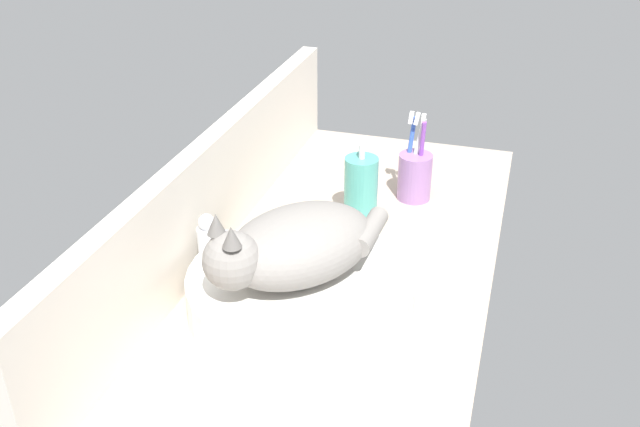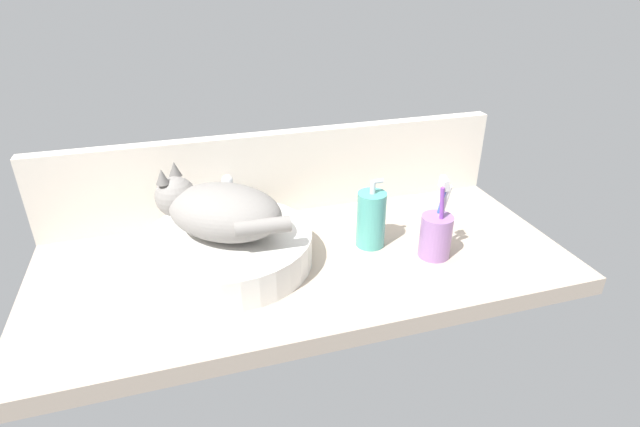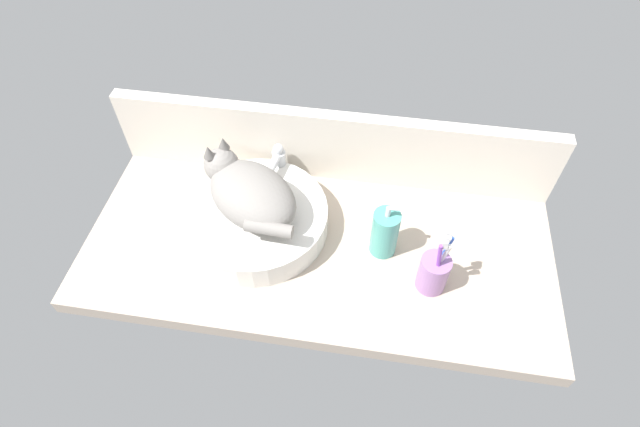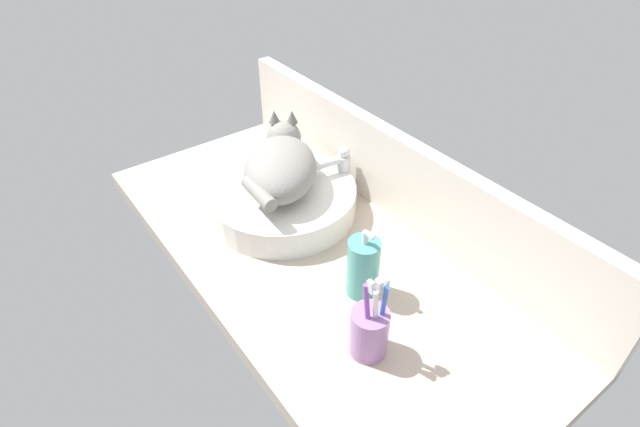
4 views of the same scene
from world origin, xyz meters
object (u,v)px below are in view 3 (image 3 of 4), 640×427
sink_basin (256,219)px  faucet (278,165)px  cat (249,192)px  soap_dispenser (385,233)px  toothbrush_cup (434,272)px

sink_basin → faucet: (2.50, 15.87, 3.80)cm
cat → soap_dispenser: size_ratio=1.84×
soap_dispenser → cat: bearing=175.7°
cat → faucet: cat is taller
faucet → soap_dispenser: bearing=-30.6°
sink_basin → toothbrush_cup: 45.52cm
cat → faucet: bearing=76.5°
sink_basin → cat: cat is taller
sink_basin → soap_dispenser: 32.54cm
soap_dispenser → toothbrush_cup: toothbrush_cup is taller
cat → soap_dispenser: bearing=-4.3°
soap_dispenser → faucet: bearing=149.4°
toothbrush_cup → cat: bearing=166.3°
faucet → toothbrush_cup: 49.36cm
sink_basin → cat: (-1.13, 0.77, 9.26)cm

